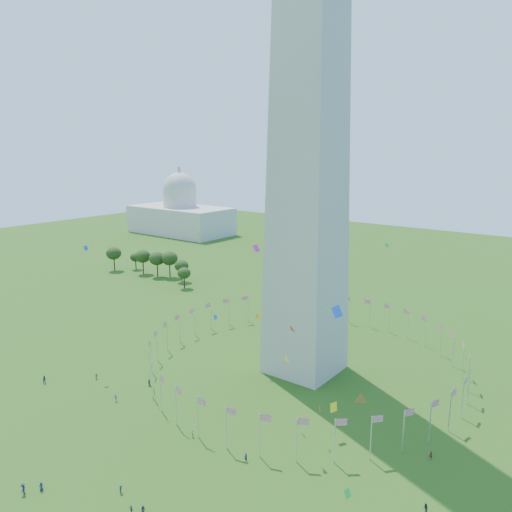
% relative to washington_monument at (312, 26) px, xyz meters
% --- Properties ---
extents(ground, '(600.00, 600.00, 0.00)m').
position_rel_washington_monument_xyz_m(ground, '(0.00, -50.00, -84.50)').
color(ground, '#234A11').
rests_on(ground, ground).
extents(washington_monument, '(16.80, 16.80, 169.00)m').
position_rel_washington_monument_xyz_m(washington_monument, '(0.00, 0.00, 0.00)').
color(washington_monument, beige).
rests_on(washington_monument, ground).
extents(flag_ring, '(80.24, 80.24, 9.00)m').
position_rel_washington_monument_xyz_m(flag_ring, '(-0.00, 0.00, -80.00)').
color(flag_ring, silver).
rests_on(flag_ring, ground).
extents(capitol_building, '(70.00, 35.00, 46.00)m').
position_rel_washington_monument_xyz_m(capitol_building, '(-180.00, 130.00, -61.50)').
color(capitol_building, beige).
rests_on(capitol_building, ground).
extents(crowd, '(102.73, 78.41, 1.98)m').
position_rel_washington_monument_xyz_m(crowd, '(14.80, -51.16, -83.60)').
color(crowd, black).
rests_on(crowd, ground).
extents(kites_aloft, '(111.50, 74.67, 32.83)m').
position_rel_washington_monument_xyz_m(kites_aloft, '(14.59, -26.72, -64.68)').
color(kites_aloft, red).
rests_on(kites_aloft, ground).
extents(tree_line_west, '(54.70, 15.26, 11.63)m').
position_rel_washington_monument_xyz_m(tree_line_west, '(-106.61, 41.06, -79.18)').
color(tree_line_west, '#2E4C19').
rests_on(tree_line_west, ground).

